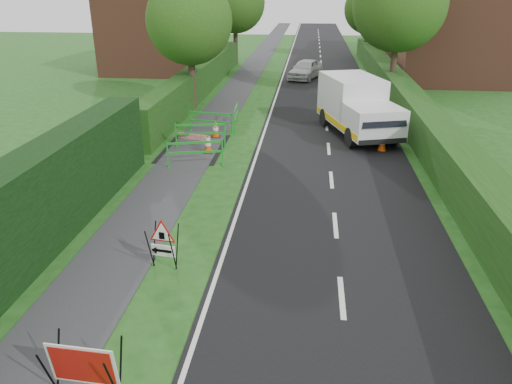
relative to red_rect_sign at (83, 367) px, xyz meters
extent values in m
plane|color=#1E4915|center=(1.84, 2.20, -0.56)|extent=(120.00, 120.00, 0.00)
cube|color=black|center=(4.34, 37.20, -0.56)|extent=(6.00, 90.00, 0.02)
cube|color=#2D2D30|center=(-1.16, 37.20, -0.56)|extent=(2.00, 90.00, 0.02)
cube|color=#14380F|center=(-3.16, 24.20, -0.56)|extent=(1.00, 24.00, 1.80)
cube|color=#14380F|center=(8.34, 18.20, -0.56)|extent=(1.20, 50.00, 1.50)
cube|color=brown|center=(-8.16, 32.20, 2.19)|extent=(7.00, 7.00, 5.50)
cube|color=brown|center=(12.84, 30.20, 2.19)|extent=(7.00, 7.00, 5.50)
cube|color=brown|center=(13.84, 44.20, 2.19)|extent=(7.00, 7.00, 5.50)
cylinder|color=#2D2116|center=(-2.76, 20.20, 0.75)|extent=(0.36, 0.36, 2.62)
sphere|color=#1B4A13|center=(-2.76, 20.20, 3.93)|extent=(4.40, 4.40, 4.40)
cylinder|color=#2D2116|center=(8.24, 24.20, 0.92)|extent=(0.36, 0.36, 2.97)
sphere|color=#1B4A13|center=(8.24, 24.20, 4.62)|extent=(5.20, 5.20, 5.20)
cylinder|color=#2D2116|center=(-2.76, 36.20, 0.84)|extent=(0.36, 0.36, 2.80)
sphere|color=#1B4A13|center=(-2.76, 36.20, 4.28)|extent=(4.80, 4.80, 4.80)
cylinder|color=#2D2116|center=(8.24, 40.20, 0.66)|extent=(0.36, 0.36, 2.45)
sphere|color=#1B4A13|center=(8.24, 40.20, 3.67)|extent=(4.20, 4.20, 4.20)
cylinder|color=black|center=(-0.56, -0.11, -0.07)|extent=(0.05, 0.34, 0.96)
cylinder|color=black|center=(-0.54, 0.24, -0.07)|extent=(0.05, 0.34, 0.96)
cylinder|color=black|center=(0.54, -0.18, -0.07)|extent=(0.05, 0.34, 0.96)
cylinder|color=black|center=(0.56, 0.17, -0.07)|extent=(0.05, 0.34, 0.96)
cube|color=white|center=(0.00, 0.01, 0.02)|extent=(1.18, 0.21, 0.84)
cube|color=#AC140B|center=(0.00, -0.01, 0.02)|extent=(1.07, 0.18, 0.73)
cylinder|color=black|center=(-0.10, 3.89, -0.01)|extent=(0.08, 0.33, 1.08)
cylinder|color=black|center=(-0.06, 4.16, -0.01)|extent=(0.08, 0.33, 1.08)
cylinder|color=black|center=(0.47, 3.81, -0.01)|extent=(0.08, 0.33, 1.08)
cylinder|color=black|center=(0.51, 4.07, -0.01)|extent=(0.08, 0.33, 1.08)
cube|color=white|center=(0.20, 3.96, -0.08)|extent=(0.60, 0.11, 0.29)
cube|color=black|center=(0.20, 3.95, -0.08)|extent=(0.42, 0.07, 0.07)
cone|color=black|center=(-0.03, 3.98, -0.08)|extent=(0.16, 0.19, 0.17)
cube|color=black|center=(0.20, 3.94, 0.33)|extent=(0.14, 0.03, 0.17)
cube|color=silver|center=(5.35, 16.81, 0.88)|extent=(2.98, 3.82, 2.01)
cube|color=silver|center=(6.10, 14.37, 0.49)|extent=(2.63, 2.69, 1.23)
cube|color=black|center=(6.41, 13.38, 0.79)|extent=(1.82, 0.77, 0.56)
cube|color=yellow|center=(4.63, 15.56, 0.08)|extent=(1.54, 4.93, 0.25)
cube|color=yellow|center=(6.64, 16.19, 0.08)|extent=(1.54, 4.93, 0.25)
cube|color=black|center=(6.41, 13.39, -0.06)|extent=(1.99, 0.72, 0.21)
cylinder|color=black|center=(5.22, 14.04, -0.15)|extent=(0.49, 0.87, 0.83)
cylinder|color=black|center=(7.02, 14.60, -0.15)|extent=(0.49, 0.87, 0.83)
cylinder|color=black|center=(4.23, 17.25, -0.15)|extent=(0.49, 0.87, 0.83)
cylinder|color=black|center=(6.02, 17.81, -0.15)|extent=(0.49, 0.87, 0.83)
cube|color=black|center=(6.46, 13.66, -0.54)|extent=(0.38, 0.38, 0.04)
cone|color=#E34407|center=(6.46, 13.66, -0.15)|extent=(0.32, 0.32, 0.75)
cylinder|color=white|center=(6.46, 13.66, -0.19)|extent=(0.25, 0.25, 0.14)
cylinder|color=white|center=(6.46, 13.66, 0.00)|extent=(0.17, 0.17, 0.10)
cube|color=black|center=(7.11, 16.42, -0.54)|extent=(0.38, 0.38, 0.04)
cone|color=#E34407|center=(7.11, 16.42, -0.15)|extent=(0.32, 0.32, 0.75)
cylinder|color=white|center=(7.11, 16.42, -0.19)|extent=(0.25, 0.25, 0.14)
cylinder|color=white|center=(7.11, 16.42, 0.00)|extent=(0.17, 0.17, 0.10)
cube|color=black|center=(7.19, 17.24, -0.54)|extent=(0.38, 0.38, 0.04)
cone|color=#E34407|center=(7.19, 17.24, -0.15)|extent=(0.32, 0.32, 0.75)
cylinder|color=white|center=(7.19, 17.24, -0.19)|extent=(0.25, 0.25, 0.14)
cylinder|color=white|center=(7.19, 17.24, 0.00)|extent=(0.17, 0.17, 0.10)
cube|color=black|center=(-0.47, 12.69, -0.54)|extent=(0.38, 0.38, 0.04)
cone|color=#E34407|center=(-0.47, 12.69, -0.15)|extent=(0.32, 0.32, 0.75)
cylinder|color=white|center=(-0.47, 12.69, -0.19)|extent=(0.25, 0.25, 0.14)
cylinder|color=white|center=(-0.47, 12.69, 0.00)|extent=(0.17, 0.17, 0.10)
cube|color=black|center=(-0.57, 14.90, -0.54)|extent=(0.38, 0.38, 0.04)
cone|color=#E34407|center=(-0.57, 14.90, -0.15)|extent=(0.32, 0.32, 0.75)
cylinder|color=white|center=(-0.57, 14.90, -0.19)|extent=(0.25, 0.25, 0.14)
cylinder|color=white|center=(-0.57, 14.90, 0.00)|extent=(0.17, 0.17, 0.10)
cube|color=#18851F|center=(-1.58, 10.82, -0.06)|extent=(0.06, 0.06, 1.00)
cube|color=#18851F|center=(0.35, 11.33, -0.06)|extent=(0.06, 0.06, 1.00)
cube|color=#18851F|center=(-0.61, 11.07, 0.36)|extent=(1.95, 0.56, 0.08)
cube|color=#18851F|center=(-0.61, 11.07, -0.01)|extent=(1.95, 0.56, 0.08)
cube|color=#18851F|center=(-1.58, 10.82, -0.54)|extent=(0.15, 0.35, 0.04)
cube|color=#18851F|center=(0.35, 11.33, -0.54)|extent=(0.15, 0.35, 0.04)
cube|color=#18851F|center=(-1.92, 13.32, -0.06)|extent=(0.06, 0.06, 1.00)
cube|color=#18851F|center=(0.05, 13.67, -0.06)|extent=(0.06, 0.06, 1.00)
cube|color=#18851F|center=(-0.94, 13.50, 0.36)|extent=(1.98, 0.40, 0.08)
cube|color=#18851F|center=(-0.94, 13.50, -0.01)|extent=(1.98, 0.40, 0.08)
cube|color=#18851F|center=(-1.92, 13.32, -0.54)|extent=(0.12, 0.36, 0.04)
cube|color=#18851F|center=(0.05, 13.67, -0.54)|extent=(0.12, 0.36, 0.04)
cube|color=#18851F|center=(-1.88, 15.65, -0.06)|extent=(0.06, 0.06, 1.00)
cube|color=#18851F|center=(0.09, 15.31, -0.06)|extent=(0.06, 0.06, 1.00)
cube|color=#18851F|center=(-0.90, 15.48, 0.36)|extent=(1.98, 0.38, 0.08)
cube|color=#18851F|center=(-0.90, 15.48, -0.01)|extent=(1.98, 0.38, 0.08)
cube|color=#18851F|center=(-1.88, 15.65, -0.54)|extent=(0.12, 0.36, 0.04)
cube|color=#18851F|center=(0.09, 15.31, -0.54)|extent=(0.12, 0.36, 0.04)
cube|color=#18851F|center=(0.15, 15.58, -0.06)|extent=(0.05, 0.05, 1.00)
cube|color=#18851F|center=(0.03, 17.58, -0.06)|extent=(0.05, 0.05, 1.00)
cube|color=#18851F|center=(0.09, 16.58, 0.36)|extent=(0.17, 2.00, 0.08)
cube|color=#18851F|center=(0.09, 16.58, -0.01)|extent=(0.17, 2.00, 0.08)
cube|color=#18851F|center=(0.15, 15.58, -0.54)|extent=(0.35, 0.08, 0.04)
cube|color=#18851F|center=(0.03, 17.58, -0.54)|extent=(0.35, 0.08, 0.04)
cube|color=red|center=(-1.17, 13.34, -0.56)|extent=(1.44, 0.48, 0.25)
imported|color=silver|center=(3.12, 29.85, 0.11)|extent=(2.71, 4.26, 1.35)
camera|label=1|loc=(3.46, -5.99, 5.73)|focal=35.00mm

